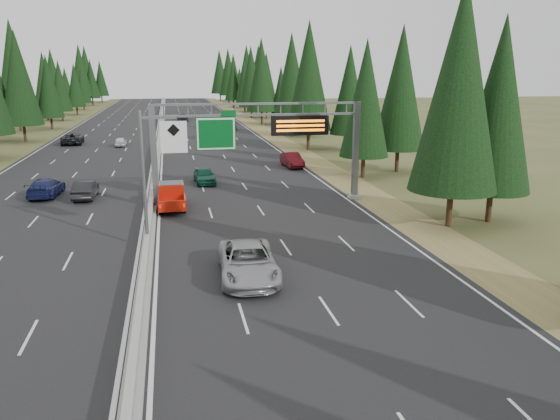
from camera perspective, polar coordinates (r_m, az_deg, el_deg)
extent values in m
cube|color=black|center=(87.21, -12.48, 7.28)|extent=(32.00, 260.00, 0.08)
cube|color=olive|center=(88.69, -0.82, 7.72)|extent=(3.60, 260.00, 0.06)
cube|color=#404922|center=(89.32, -24.04, 6.54)|extent=(3.60, 260.00, 0.06)
cube|color=gray|center=(87.19, -12.49, 7.41)|extent=(0.70, 260.00, 0.30)
cube|color=gray|center=(87.14, -12.51, 7.67)|extent=(0.30, 260.00, 0.60)
cube|color=slate|center=(42.08, -13.03, 5.44)|extent=(0.45, 0.45, 7.80)
cube|color=gray|center=(42.80, -12.75, 0.48)|extent=(0.90, 0.90, 0.30)
cube|color=slate|center=(44.53, 7.91, 6.14)|extent=(0.45, 0.45, 7.80)
cube|color=gray|center=(45.21, 7.75, 1.43)|extent=(0.90, 0.90, 0.30)
cube|color=slate|center=(42.21, -2.32, 11.03)|extent=(15.85, 0.35, 0.16)
cube|color=slate|center=(42.26, -2.30, 9.90)|extent=(15.85, 0.35, 0.16)
cube|color=#054C19|center=(41.74, -6.72, 7.92)|extent=(3.00, 0.10, 2.50)
cube|color=silver|center=(41.68, -6.71, 7.92)|extent=(2.85, 0.02, 2.35)
cube|color=#054C19|center=(41.70, -5.39, 10.02)|extent=(1.10, 0.10, 0.45)
cube|color=black|center=(42.67, 2.10, 8.82)|extent=(4.50, 0.40, 1.50)
cube|color=orange|center=(42.43, 2.18, 9.27)|extent=(3.80, 0.02, 0.18)
cube|color=orange|center=(42.46, 2.17, 8.80)|extent=(3.80, 0.02, 0.18)
cube|color=orange|center=(42.49, 2.17, 8.33)|extent=(3.80, 0.02, 0.18)
cylinder|color=slate|center=(32.23, -14.03, 2.93)|extent=(0.20, 0.20, 8.00)
cube|color=gray|center=(33.19, -13.63, -3.68)|extent=(0.50, 0.50, 0.20)
cube|color=slate|center=(31.71, -12.60, 9.41)|extent=(2.00, 0.15, 0.15)
cube|color=silver|center=(31.69, -11.04, 7.48)|extent=(1.50, 0.06, 1.80)
cylinder|color=black|center=(38.20, 17.29, 0.14)|extent=(0.40, 0.40, 2.56)
cone|color=black|center=(37.15, 18.21, 12.18)|extent=(5.75, 5.75, 13.42)
cylinder|color=black|center=(40.54, 21.01, 0.38)|extent=(0.40, 0.40, 2.22)
cone|color=black|center=(39.57, 21.92, 10.17)|extent=(4.99, 4.99, 11.64)
cylinder|color=black|center=(54.43, 8.66, 4.47)|extent=(0.40, 0.40, 2.12)
cone|color=black|center=(53.71, 8.93, 11.45)|extent=(4.77, 4.77, 11.12)
cylinder|color=black|center=(58.31, 12.13, 5.09)|extent=(0.40, 0.40, 2.37)
cone|color=black|center=(57.63, 12.52, 12.37)|extent=(5.33, 5.33, 12.44)
cylinder|color=black|center=(72.79, 2.96, 7.28)|extent=(0.40, 0.40, 2.65)
cone|color=black|center=(72.25, 3.04, 13.82)|extent=(5.96, 5.96, 13.91)
cylinder|color=black|center=(73.01, 7.12, 7.02)|extent=(0.40, 0.40, 2.17)
cone|color=black|center=(72.47, 7.28, 12.34)|extent=(4.88, 4.88, 11.38)
cylinder|color=black|center=(88.97, 1.19, 8.55)|extent=(0.40, 0.40, 2.58)
cone|color=black|center=(88.53, 1.22, 13.75)|extent=(5.80, 5.80, 13.53)
cylinder|color=black|center=(88.51, 3.14, 8.27)|extent=(0.40, 0.40, 1.86)
cone|color=black|center=(88.09, 3.20, 12.03)|extent=(4.18, 4.18, 9.75)
cylinder|color=black|center=(108.08, -1.91, 9.58)|extent=(0.40, 0.40, 2.63)
cone|color=black|center=(107.72, -1.95, 13.95)|extent=(5.93, 5.93, 13.83)
cylinder|color=black|center=(108.02, 0.10, 9.37)|extent=(0.40, 0.40, 1.79)
cone|color=black|center=(107.68, 0.11, 12.34)|extent=(4.03, 4.03, 9.41)
cylinder|color=black|center=(124.65, -3.00, 10.17)|extent=(0.40, 0.40, 2.51)
cone|color=black|center=(124.33, -3.04, 13.78)|extent=(5.65, 5.65, 13.19)
cylinder|color=black|center=(123.59, -1.41, 10.10)|extent=(0.40, 0.40, 2.28)
cone|color=black|center=(123.27, -1.43, 13.41)|extent=(5.14, 5.14, 11.99)
cylinder|color=black|center=(142.14, -3.69, 10.59)|extent=(0.40, 0.40, 2.10)
cone|color=black|center=(141.87, -3.74, 13.23)|extent=(4.73, 4.73, 11.03)
cylinder|color=black|center=(141.51, -2.23, 10.70)|extent=(0.40, 0.40, 2.67)
cone|color=black|center=(141.23, -2.26, 14.08)|extent=(6.00, 6.00, 13.99)
cylinder|color=black|center=(160.15, -4.89, 10.99)|extent=(0.40, 0.40, 2.15)
cone|color=black|center=(159.91, -4.94, 13.39)|extent=(4.83, 4.83, 11.28)
cylinder|color=black|center=(158.00, -3.46, 11.09)|extent=(0.40, 0.40, 2.79)
cone|color=black|center=(157.76, -3.50, 14.25)|extent=(6.27, 6.27, 14.64)
cylinder|color=black|center=(178.57, -5.36, 11.42)|extent=(0.40, 0.40, 2.77)
cone|color=black|center=(178.36, -5.42, 14.19)|extent=(6.22, 6.22, 14.52)
cylinder|color=black|center=(175.97, -4.21, 11.25)|extent=(0.40, 0.40, 1.84)
cone|color=black|center=(175.76, -4.25, 13.12)|extent=(4.14, 4.14, 9.65)
cylinder|color=black|center=(192.95, -6.25, 11.61)|extent=(0.40, 0.40, 2.78)
cone|color=black|center=(192.75, -6.32, 14.18)|extent=(6.25, 6.25, 14.59)
cylinder|color=black|center=(196.50, -4.83, 11.66)|extent=(0.40, 0.40, 2.60)
cone|color=black|center=(196.30, -4.88, 14.03)|extent=(5.85, 5.85, 13.65)
cylinder|color=black|center=(89.08, -25.11, 7.22)|extent=(0.40, 0.40, 2.56)
cone|color=black|center=(88.64, -25.67, 12.35)|extent=(5.77, 5.77, 13.45)
cylinder|color=black|center=(107.81, -22.75, 8.34)|extent=(0.40, 0.40, 2.10)
cone|color=black|center=(107.45, -23.09, 11.81)|extent=(4.72, 4.72, 11.01)
cylinder|color=black|center=(107.27, -25.53, 8.29)|extent=(0.40, 0.40, 3.03)
cone|color=black|center=(106.92, -26.09, 13.31)|extent=(6.81, 6.81, 15.88)
cylinder|color=black|center=(125.64, -21.76, 9.11)|extent=(0.40, 0.40, 2.01)
cone|color=black|center=(125.33, -22.03, 11.96)|extent=(4.52, 4.52, 10.55)
cylinder|color=black|center=(127.13, -23.10, 9.09)|extent=(0.40, 0.40, 2.28)
cone|color=black|center=(126.82, -23.42, 12.29)|extent=(5.13, 5.13, 11.96)
cylinder|color=black|center=(141.10, -20.43, 9.68)|extent=(0.40, 0.40, 1.94)
cone|color=black|center=(140.84, -20.64, 12.13)|extent=(4.36, 4.36, 10.18)
cylinder|color=black|center=(142.35, -22.40, 9.64)|extent=(0.40, 0.40, 2.46)
cone|color=black|center=(142.08, -22.70, 12.72)|extent=(5.53, 5.53, 12.91)
cylinder|color=black|center=(159.41, -19.79, 10.16)|extent=(0.40, 0.40, 1.90)
cone|color=black|center=(159.18, -19.98, 12.29)|extent=(4.28, 4.28, 9.99)
cylinder|color=black|center=(158.58, -21.31, 9.99)|extent=(0.40, 0.40, 1.81)
cone|color=black|center=(158.35, -21.49, 12.03)|extent=(4.07, 4.07, 9.50)
cylinder|color=black|center=(179.40, -18.97, 10.64)|extent=(0.40, 0.40, 2.21)
cone|color=black|center=(179.18, -19.15, 12.84)|extent=(4.97, 4.97, 11.60)
cylinder|color=black|center=(178.16, -19.93, 10.65)|extent=(0.40, 0.40, 2.89)
cone|color=black|center=(177.94, -20.18, 13.55)|extent=(6.50, 6.50, 15.17)
cylinder|color=black|center=(195.80, -18.11, 10.95)|extent=(0.40, 0.40, 2.19)
cone|color=black|center=(195.60, -18.26, 12.95)|extent=(4.92, 4.92, 11.48)
cylinder|color=black|center=(194.24, -19.42, 10.94)|extent=(0.40, 0.40, 2.93)
cone|color=black|center=(194.04, -19.65, 13.63)|extent=(6.60, 6.60, 15.40)
imported|color=#99999D|center=(27.50, -3.38, -5.42)|extent=(3.08, 6.23, 1.70)
cylinder|color=black|center=(40.59, -12.38, 0.10)|extent=(0.30, 0.79, 0.79)
cylinder|color=black|center=(40.59, -10.01, 0.22)|extent=(0.30, 0.79, 0.79)
cylinder|color=black|center=(43.76, -12.33, 1.13)|extent=(0.30, 0.79, 0.79)
cylinder|color=black|center=(43.76, -10.14, 1.24)|extent=(0.30, 0.79, 0.79)
cube|color=#B71B0B|center=(42.18, -11.23, 0.90)|extent=(1.97, 5.53, 0.30)
cube|color=#B71B0B|center=(42.90, -11.28, 2.07)|extent=(1.88, 2.17, 1.09)
cube|color=black|center=(42.84, -11.30, 2.46)|extent=(1.68, 1.88, 0.54)
cube|color=#B71B0B|center=(40.67, -12.55, 0.84)|extent=(0.10, 2.37, 0.59)
cube|color=#B71B0B|center=(40.67, -9.91, 0.97)|extent=(0.10, 2.37, 0.59)
cube|color=#B71B0B|center=(39.51, -11.21, 0.51)|extent=(1.97, 0.10, 0.59)
imported|color=#114C35|center=(51.16, -7.91, 3.61)|extent=(2.02, 4.46, 1.49)
imported|color=#540C12|center=(59.50, 1.27, 5.25)|extent=(1.90, 4.72, 1.53)
imported|color=black|center=(99.09, -5.15, 8.78)|extent=(2.37, 4.85, 1.36)
imported|color=silver|center=(105.93, -6.90, 9.09)|extent=(2.30, 4.90, 1.35)
imported|color=black|center=(117.15, -10.15, 9.53)|extent=(2.35, 4.92, 1.62)
imported|color=black|center=(47.33, -19.67, 2.02)|extent=(1.67, 4.49, 1.47)
imported|color=#161C50|center=(49.32, -23.27, 2.20)|extent=(2.47, 5.40, 1.53)
imported|color=silver|center=(79.41, -16.31, 6.88)|extent=(1.51, 3.73, 1.27)
imported|color=black|center=(83.90, -20.85, 7.02)|extent=(3.01, 6.06, 1.65)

